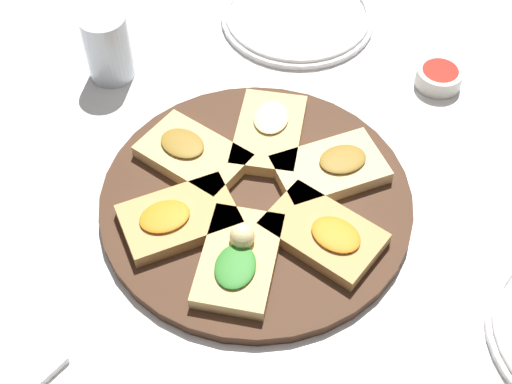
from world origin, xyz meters
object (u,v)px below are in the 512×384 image
serving_board (256,200)px  plate_left (298,15)px  water_glass (108,47)px  dipping_bowl (439,77)px

serving_board → plate_left: same height
water_glass → plate_left: bearing=69.0°
serving_board → dipping_bowl: dipping_bowl is taller
water_glass → dipping_bowl: (0.37, 0.33, -0.04)m
plate_left → serving_board: bearing=-55.6°
water_glass → dipping_bowl: size_ratio=1.55×
serving_board → water_glass: 0.34m
dipping_bowl → serving_board: bearing=-95.7°
serving_board → dipping_bowl: (0.04, 0.36, 0.01)m
water_glass → dipping_bowl: 0.50m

